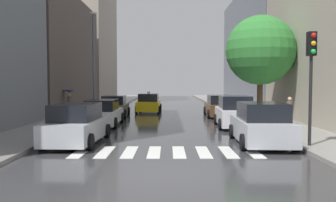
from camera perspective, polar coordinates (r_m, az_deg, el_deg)
ground_plane at (r=33.27m, az=-0.13°, el=-1.41°), size 28.00×72.00×0.04m
sidewalk_left at (r=33.91m, az=-11.18°, el=-1.23°), size 3.00×72.00×0.15m
sidewalk_right at (r=33.89m, az=10.94°, el=-1.23°), size 3.00×72.00×0.15m
crosswalk_stripes at (r=12.67m, az=-0.27°, el=-8.48°), size 6.75×2.20×0.01m
building_left_mid at (r=33.19m, az=-19.65°, el=7.26°), size 6.00×15.61×10.20m
building_left_far at (r=49.53m, az=-13.36°, el=14.45°), size 6.00×14.15×24.89m
building_right_mid at (r=40.22m, az=15.93°, el=8.30°), size 6.00×20.78×12.68m
parked_car_left_nearest at (r=14.84m, az=-14.85°, el=-3.84°), size 2.15×4.64×1.68m
parked_car_left_second at (r=20.75m, az=-10.82°, el=-2.02°), size 2.11×4.69×1.56m
parked_car_left_third at (r=26.08m, az=-8.90°, el=-0.96°), size 2.05×4.12×1.60m
parked_car_right_nearest at (r=14.66m, az=15.17°, el=-3.85°), size 2.28×4.46×1.73m
parked_car_right_second at (r=19.95m, az=10.94°, el=-1.92°), size 2.19×4.19×1.81m
parked_car_right_third at (r=26.19m, az=8.49°, el=-0.90°), size 2.13×4.78×1.64m
taxi_midroad at (r=29.90m, az=-3.24°, el=-0.41°), size 2.15×4.34×1.81m
pedestrian_foreground at (r=20.77m, az=19.50°, el=-1.47°), size 0.36×0.36×1.59m
pedestrian_near_tree at (r=27.43m, az=-16.10°, el=0.65°), size 0.91×0.91×1.86m
street_tree_right at (r=23.04m, az=15.07°, el=8.12°), size 4.45×4.45×6.72m
traffic_light_right_corner at (r=14.05m, az=22.68°, el=5.86°), size 0.30×0.42×4.30m
lamp_post_left at (r=26.58m, az=-12.30°, el=7.25°), size 0.60×0.28×7.70m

